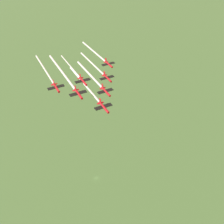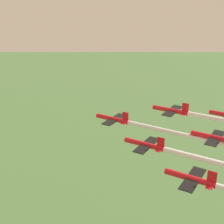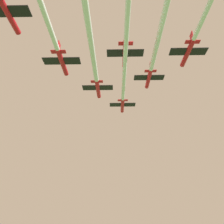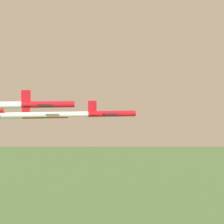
# 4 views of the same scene
# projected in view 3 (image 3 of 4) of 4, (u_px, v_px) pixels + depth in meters

# --- Properties ---
(jet_0) EXTENTS (9.95, 10.15, 3.58)m
(jet_0) POSITION_uv_depth(u_px,v_px,m) (122.00, 105.00, 85.13)
(jet_0) COLOR red
(jet_1) EXTENTS (9.95, 10.15, 3.58)m
(jet_1) POSITION_uv_depth(u_px,v_px,m) (98.00, 88.00, 71.73)
(jet_1) COLOR red
(jet_2) EXTENTS (9.95, 10.15, 3.58)m
(jet_2) POSITION_uv_depth(u_px,v_px,m) (149.00, 78.00, 73.01)
(jet_2) COLOR red
(jet_3) EXTENTS (9.95, 10.15, 3.58)m
(jet_3) POSITION_uv_depth(u_px,v_px,m) (62.00, 61.00, 58.58)
(jet_3) COLOR red
(jet_4) EXTENTS (9.95, 10.15, 3.58)m
(jet_4) POSITION_uv_depth(u_px,v_px,m) (125.00, 54.00, 59.31)
(jet_4) COLOR red
(jet_5) EXTENTS (9.95, 10.15, 3.58)m
(jet_5) POSITION_uv_depth(u_px,v_px,m) (188.00, 52.00, 59.13)
(jet_5) COLOR red
(jet_6) EXTENTS (9.95, 10.15, 3.58)m
(jet_6) POSITION_uv_depth(u_px,v_px,m) (7.00, 12.00, 46.32)
(jet_6) COLOR red
(smoke_trail_0) EXTENTS (25.69, 40.41, 1.17)m
(smoke_trail_0) POSITION_uv_depth(u_px,v_px,m) (125.00, 58.00, 59.40)
(smoke_trail_0) COLOR white
(smoke_trail_1) EXTENTS (22.29, 34.77, 1.37)m
(smoke_trail_1) POSITION_uv_depth(u_px,v_px,m) (89.00, 31.00, 49.07)
(smoke_trail_1) COLOR white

